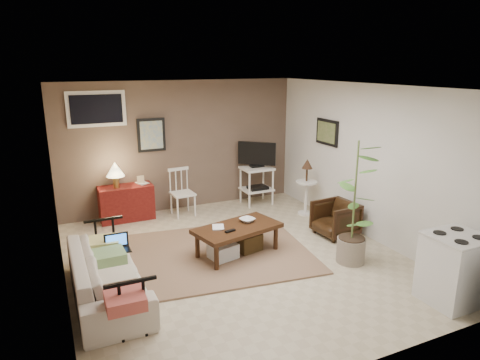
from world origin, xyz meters
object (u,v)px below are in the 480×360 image
tv_stand (257,172)px  sofa (106,267)px  stove (454,269)px  red_console (125,200)px  armchair (335,217)px  side_table (307,180)px  spindle_chair (182,194)px  coffee_table (237,238)px  potted_plant (355,198)px

tv_stand → sofa: bearing=-143.3°
stove → red_console: bearing=124.2°
red_console → tv_stand: bearing=-3.9°
armchair → stove: bearing=-3.7°
sofa → side_table: side_table is taller
tv_stand → stove: bearing=-84.0°
stove → tv_stand: bearing=96.0°
red_console → tv_stand: size_ratio=0.87×
spindle_chair → side_table: bearing=-23.9°
side_table → armchair: (-0.12, -1.05, -0.34)m
sofa → armchair: size_ratio=3.16×
coffee_table → tv_stand: bearing=56.2°
coffee_table → stove: (1.76, -2.18, 0.15)m
sofa → spindle_chair: size_ratio=2.27×
red_console → spindle_chair: bearing=-9.8°
spindle_chair → stove: (1.95, -4.16, 0.01)m
coffee_table → potted_plant: potted_plant is taller
potted_plant → red_console: bearing=130.1°
coffee_table → red_console: 2.46m
sofa → side_table: 4.02m
sofa → armchair: (3.61, 0.41, -0.07)m
sofa → armchair: 3.63m
coffee_table → sofa: (-1.86, -0.40, 0.12)m
sofa → red_console: red_console is taller
sofa → stove: size_ratio=2.34×
side_table → potted_plant: (-0.51, -1.93, 0.29)m
tv_stand → stove: size_ratio=1.48×
coffee_table → armchair: bearing=0.4°
red_console → armchair: red_console is taller
spindle_chair → stove: bearing=-64.8°
red_console → potted_plant: 3.98m
sofa → red_console: bearing=-14.9°
armchair → spindle_chair: bearing=-139.6°
red_console → stove: 5.23m
tv_stand → armchair: tv_stand is taller
sofa → red_console: (0.68, 2.55, -0.01)m
sofa → armchair: sofa is taller
coffee_table → tv_stand: size_ratio=1.09×
spindle_chair → red_console: bearing=170.2°
sofa → stove: stove is taller
armchair → stove: stove is taller
red_console → armchair: 3.62m
tv_stand → side_table: size_ratio=1.19×
tv_stand → spindle_chair: bearing=-180.0°
stove → side_table: bearing=88.1°
sofa → side_table: (3.73, 1.46, 0.26)m
side_table → potted_plant: bearing=-104.9°
potted_plant → tv_stand: bearing=90.5°
spindle_chair → tv_stand: size_ratio=0.69×
tv_stand → potted_plant: potted_plant is taller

